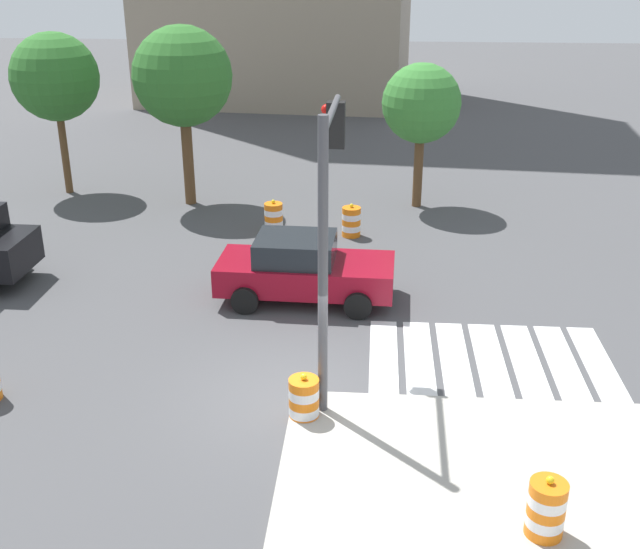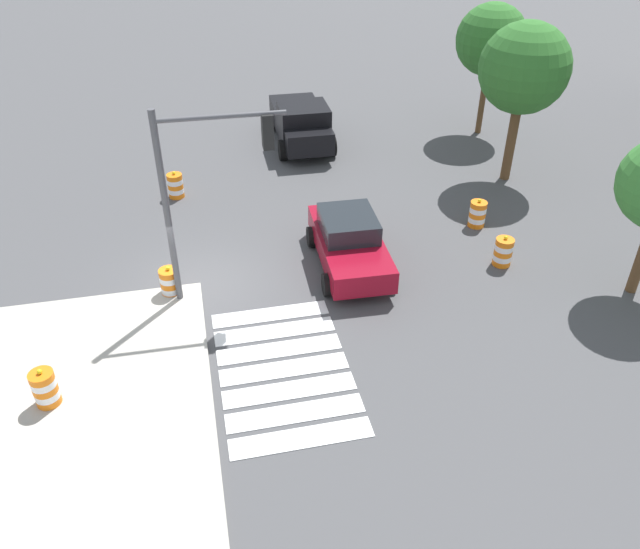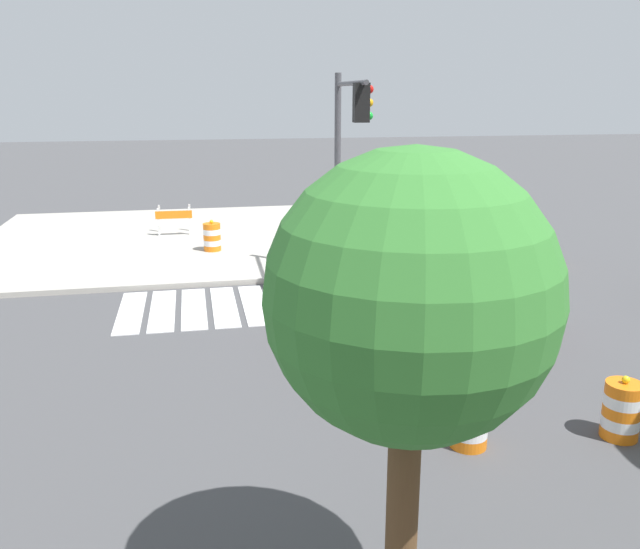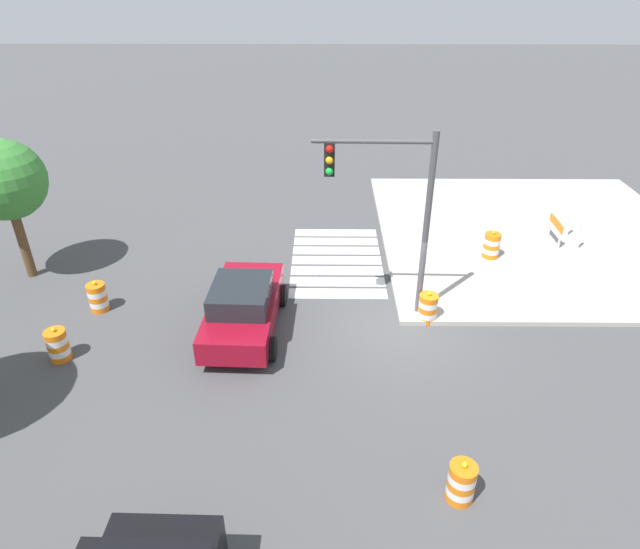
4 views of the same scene
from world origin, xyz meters
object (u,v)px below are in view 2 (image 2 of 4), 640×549
(traffic_barrel_median_far, at_px, (176,186))
(street_tree_streetside_near, at_px, (524,69))
(traffic_barrel_median_near, at_px, (503,252))
(traffic_barrel_on_sidewalk, at_px, (45,388))
(traffic_barrel_crosswalk_end, at_px, (170,283))
(pickup_truck, at_px, (301,123))
(street_tree_streetside_far, at_px, (491,40))
(traffic_barrel_near_corner, at_px, (477,214))
(sports_car, at_px, (349,242))
(traffic_light_pole, at_px, (207,173))

(traffic_barrel_median_far, relative_size, street_tree_streetside_near, 0.17)
(street_tree_streetside_near, bearing_deg, traffic_barrel_median_near, -26.95)
(traffic_barrel_median_far, bearing_deg, traffic_barrel_on_sidewalk, -17.71)
(traffic_barrel_crosswalk_end, bearing_deg, traffic_barrel_median_near, 87.10)
(pickup_truck, xyz_separation_m, traffic_barrel_median_near, (10.48, 4.25, -0.52))
(pickup_truck, height_order, traffic_barrel_crosswalk_end, pickup_truck)
(traffic_barrel_median_near, bearing_deg, traffic_barrel_crosswalk_end, -92.90)
(traffic_barrel_median_near, bearing_deg, street_tree_streetside_near, 153.05)
(traffic_barrel_on_sidewalk, bearing_deg, traffic_barrel_crosswalk_end, 143.05)
(traffic_barrel_crosswalk_end, relative_size, street_tree_streetside_far, 0.19)
(traffic_barrel_median_far, xyz_separation_m, street_tree_streetside_near, (1.16, 12.50, 3.76))
(traffic_barrel_median_far, distance_m, street_tree_streetside_far, 14.31)
(traffic_barrel_near_corner, xyz_separation_m, traffic_barrel_median_far, (-4.34, -9.89, 0.00))
(traffic_barrel_crosswalk_end, height_order, traffic_barrel_median_far, same)
(street_tree_streetside_far, bearing_deg, sports_car, -42.51)
(sports_car, bearing_deg, pickup_truck, 177.79)
(traffic_barrel_crosswalk_end, relative_size, traffic_barrel_median_near, 1.00)
(traffic_barrel_median_near, bearing_deg, traffic_barrel_median_far, -124.82)
(traffic_barrel_median_far, xyz_separation_m, street_tree_streetside_far, (-3.43, 13.43, 3.56))
(traffic_barrel_crosswalk_end, distance_m, street_tree_streetside_far, 17.19)
(traffic_barrel_near_corner, relative_size, traffic_barrel_median_near, 1.00)
(sports_car, height_order, traffic_light_pole, traffic_light_pole)
(traffic_barrel_median_near, xyz_separation_m, street_tree_streetside_near, (-5.57, 2.83, 3.76))
(pickup_truck, bearing_deg, street_tree_streetside_far, 87.70)
(traffic_barrel_near_corner, distance_m, street_tree_streetside_near, 5.58)
(traffic_barrel_crosswalk_end, bearing_deg, traffic_barrel_on_sidewalk, -36.95)
(traffic_barrel_median_near, height_order, traffic_barrel_on_sidewalk, traffic_barrel_on_sidewalk)
(sports_car, distance_m, traffic_barrel_crosswalk_end, 5.43)
(street_tree_streetside_near, height_order, street_tree_streetside_far, street_tree_streetside_near)
(traffic_barrel_near_corner, distance_m, traffic_barrel_median_far, 10.80)
(traffic_barrel_near_corner, height_order, street_tree_streetside_far, street_tree_streetside_far)
(traffic_barrel_crosswalk_end, relative_size, traffic_barrel_on_sidewalk, 1.00)
(traffic_barrel_crosswalk_end, relative_size, street_tree_streetside_near, 0.17)
(sports_car, distance_m, street_tree_streetside_far, 12.81)
(sports_car, distance_m, traffic_barrel_median_near, 4.74)
(sports_car, xyz_separation_m, traffic_barrel_median_far, (-5.71, -5.05, -0.36))
(traffic_barrel_near_corner, relative_size, street_tree_streetside_far, 0.19)
(traffic_barrel_on_sidewalk, bearing_deg, street_tree_streetside_near, 119.44)
(street_tree_streetside_near, bearing_deg, traffic_barrel_on_sidewalk, -60.56)
(traffic_barrel_on_sidewalk, bearing_deg, traffic_light_pole, 129.28)
(traffic_barrel_near_corner, bearing_deg, street_tree_streetside_near, 140.62)
(traffic_barrel_median_far, bearing_deg, sports_car, 41.50)
(traffic_barrel_median_near, relative_size, street_tree_streetside_near, 0.17)
(sports_car, relative_size, pickup_truck, 0.84)
(pickup_truck, relative_size, traffic_barrel_near_corner, 5.09)
(traffic_barrel_near_corner, bearing_deg, sports_car, -74.19)
(pickup_truck, relative_size, traffic_barrel_crosswalk_end, 5.09)
(sports_car, bearing_deg, traffic_barrel_median_far, -138.50)
(traffic_barrel_median_far, relative_size, traffic_barrel_on_sidewalk, 1.00)
(traffic_barrel_on_sidewalk, xyz_separation_m, traffic_light_pole, (-3.46, 4.23, 3.31))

